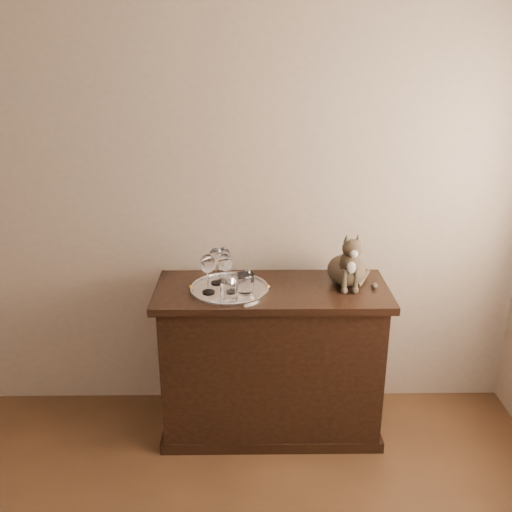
{
  "coord_description": "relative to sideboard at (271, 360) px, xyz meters",
  "views": [
    {
      "loc": [
        0.49,
        -0.74,
        2.02
      ],
      "look_at": [
        0.52,
        1.95,
        1.02
      ],
      "focal_mm": 40.0,
      "sensor_mm": 36.0,
      "label": 1
    }
  ],
  "objects": [
    {
      "name": "tumbler_c",
      "position": [
        -0.14,
        -0.04,
        0.48
      ],
      "size": [
        0.08,
        0.08,
        0.09
      ],
      "primitive_type": "cylinder",
      "color": "white",
      "rests_on": "tray"
    },
    {
      "name": "wine_glass_c",
      "position": [
        -0.32,
        -0.07,
        0.53
      ],
      "size": [
        0.08,
        0.08,
        0.2
      ],
      "primitive_type": null,
      "color": "white",
      "rests_on": "tray"
    },
    {
      "name": "tray",
      "position": [
        -0.22,
        -0.03,
        0.43
      ],
      "size": [
        0.4,
        0.4,
        0.01
      ],
      "primitive_type": "cylinder",
      "color": "white",
      "rests_on": "sideboard"
    },
    {
      "name": "wall_back",
      "position": [
        -0.6,
        0.31,
        0.93
      ],
      "size": [
        4.0,
        0.1,
        2.7
      ],
      "primitive_type": "cube",
      "color": "tan",
      "rests_on": "ground"
    },
    {
      "name": "wine_glass_d",
      "position": [
        -0.23,
        -0.04,
        0.53
      ],
      "size": [
        0.07,
        0.07,
        0.19
      ],
      "primitive_type": null,
      "color": "white",
      "rests_on": "tray"
    },
    {
      "name": "tumbler_b",
      "position": [
        -0.21,
        -0.15,
        0.48
      ],
      "size": [
        0.09,
        0.09,
        0.1
      ],
      "primitive_type": "cylinder",
      "color": "white",
      "rests_on": "tray"
    },
    {
      "name": "cat",
      "position": [
        0.39,
        0.05,
        0.58
      ],
      "size": [
        0.31,
        0.29,
        0.3
      ],
      "primitive_type": null,
      "rotation": [
        0.0,
        0.0,
        0.02
      ],
      "color": "#4A3C2C",
      "rests_on": "sideboard"
    },
    {
      "name": "wine_glass_b",
      "position": [
        -0.25,
        0.08,
        0.53
      ],
      "size": [
        0.07,
        0.07,
        0.19
      ],
      "primitive_type": null,
      "color": "white",
      "rests_on": "tray"
    },
    {
      "name": "wine_glass_a",
      "position": [
        -0.29,
        0.05,
        0.53
      ],
      "size": [
        0.07,
        0.07,
        0.19
      ],
      "primitive_type": null,
      "color": "white",
      "rests_on": "tray"
    },
    {
      "name": "tumbler_a",
      "position": [
        -0.13,
        -0.08,
        0.48
      ],
      "size": [
        0.08,
        0.08,
        0.09
      ],
      "primitive_type": "cylinder",
      "color": "silver",
      "rests_on": "tray"
    },
    {
      "name": "sideboard",
      "position": [
        0.0,
        0.0,
        0.0
      ],
      "size": [
        1.2,
        0.5,
        0.85
      ],
      "primitive_type": null,
      "color": "black",
      "rests_on": "ground"
    }
  ]
}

